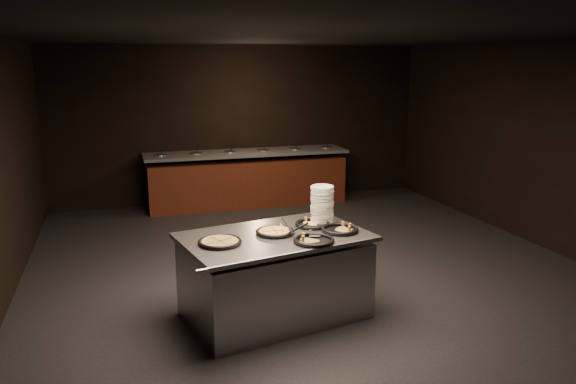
# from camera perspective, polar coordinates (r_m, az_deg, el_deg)

# --- Properties ---
(room) EXTENTS (7.02, 8.02, 2.92)m
(room) POSITION_cam_1_polar(r_m,az_deg,el_deg) (6.82, 2.51, 3.41)
(room) COLOR black
(room) RESTS_ON ground
(salad_bar) EXTENTS (3.70, 0.83, 1.18)m
(salad_bar) POSITION_cam_1_polar(r_m,az_deg,el_deg) (10.38, -4.14, 1.05)
(salad_bar) COLOR #602216
(salad_bar) RESTS_ON ground
(serving_counter) EXTENTS (2.04, 1.53, 0.88)m
(serving_counter) POSITION_cam_1_polar(r_m,az_deg,el_deg) (5.86, -1.34, -8.68)
(serving_counter) COLOR #A6A9AD
(serving_counter) RESTS_ON ground
(plate_stack) EXTENTS (0.25, 0.25, 0.40)m
(plate_stack) POSITION_cam_1_polar(r_m,az_deg,el_deg) (6.12, 3.49, -1.26)
(plate_stack) COLOR silver
(plate_stack) RESTS_ON serving_counter
(pan_veggie_whole) EXTENTS (0.42, 0.42, 0.04)m
(pan_veggie_whole) POSITION_cam_1_polar(r_m,az_deg,el_deg) (5.47, -6.94, -5.05)
(pan_veggie_whole) COLOR black
(pan_veggie_whole) RESTS_ON serving_counter
(pan_cheese_whole) EXTENTS (0.40, 0.40, 0.04)m
(pan_cheese_whole) POSITION_cam_1_polar(r_m,az_deg,el_deg) (5.75, -1.32, -4.05)
(pan_cheese_whole) COLOR black
(pan_cheese_whole) RESTS_ON serving_counter
(pan_cheese_slices_a) EXTENTS (0.38, 0.38, 0.04)m
(pan_cheese_slices_a) POSITION_cam_1_polar(r_m,az_deg,el_deg) (6.02, 2.51, -3.27)
(pan_cheese_slices_a) COLOR black
(pan_cheese_slices_a) RESTS_ON serving_counter
(pan_cheese_slices_b) EXTENTS (0.40, 0.40, 0.04)m
(pan_cheese_slices_b) POSITION_cam_1_polar(r_m,az_deg,el_deg) (5.48, 2.65, -4.93)
(pan_cheese_slices_b) COLOR black
(pan_cheese_slices_b) RESTS_ON serving_counter
(pan_veggie_slices) EXTENTS (0.39, 0.39, 0.04)m
(pan_veggie_slices) POSITION_cam_1_polar(r_m,az_deg,el_deg) (5.85, 5.29, -3.81)
(pan_veggie_slices) COLOR black
(pan_veggie_slices) RESTS_ON serving_counter
(server_left) EXTENTS (0.15, 0.33, 0.16)m
(server_left) POSITION_cam_1_polar(r_m,az_deg,el_deg) (5.71, -0.31, -3.56)
(server_left) COLOR #A6A9AD
(server_left) RESTS_ON serving_counter
(server_right) EXTENTS (0.32, 0.14, 0.16)m
(server_right) POSITION_cam_1_polar(r_m,az_deg,el_deg) (5.61, 1.56, -3.91)
(server_right) COLOR #A6A9AD
(server_right) RESTS_ON serving_counter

